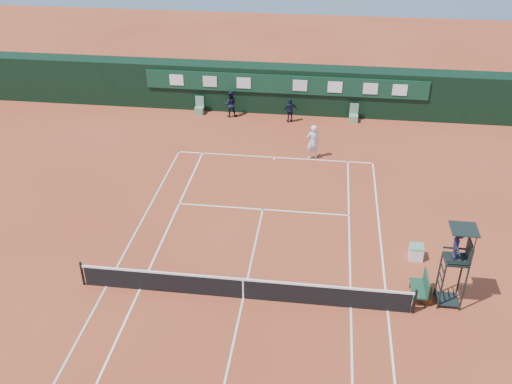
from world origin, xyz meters
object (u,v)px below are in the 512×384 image
Objects in this scene: player_bench at (422,286)px; cooler at (416,252)px; umpire_chair at (458,250)px; tennis_net at (243,288)px; player at (313,142)px.

player_bench is 1.86× the size of cooler.
umpire_chair is 2.11m from player_bench.
tennis_net is 10.75× the size of player_bench.
tennis_net is at bearing -153.49° from cooler.
player is at bearing 80.07° from tennis_net.
umpire_chair reaches higher than tennis_net.
cooler is (6.86, 3.42, -0.18)m from tennis_net.
umpire_chair is 3.51m from cooler.
tennis_net reaches higher than cooler.
cooler is 0.32× the size of player.
player_bench is at bearing -92.29° from cooler.
umpire_chair is at bearing 5.70° from tennis_net.
tennis_net is 12.27m from player.
player reaches higher than tennis_net.
cooler is (-0.88, 2.65, -2.13)m from umpire_chair.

